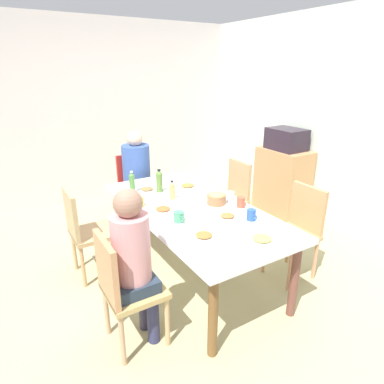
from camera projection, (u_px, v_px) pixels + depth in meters
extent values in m
plane|color=tan|center=(192.00, 273.00, 3.32)|extent=(6.07, 6.07, 0.00)
cube|color=silver|center=(349.00, 124.00, 3.92)|extent=(5.30, 0.12, 2.60)
cube|color=silver|center=(101.00, 113.00, 4.93)|extent=(0.12, 4.47, 2.60)
cube|color=white|center=(192.00, 209.00, 3.07)|extent=(2.05, 0.99, 0.04)
cylinder|color=brown|center=(120.00, 218.00, 3.75)|extent=(0.07, 0.07, 0.68)
cylinder|color=brown|center=(213.00, 316.00, 2.27)|extent=(0.07, 0.07, 0.68)
cylinder|color=brown|center=(181.00, 204.00, 4.13)|extent=(0.07, 0.07, 0.68)
cylinder|color=brown|center=(294.00, 280.00, 2.65)|extent=(0.07, 0.07, 0.68)
cube|color=red|center=(138.00, 192.00, 4.22)|extent=(0.40, 0.40, 0.04)
cylinder|color=red|center=(146.00, 202.00, 4.52)|extent=(0.04, 0.04, 0.43)
cylinder|color=red|center=(122.00, 207.00, 4.36)|extent=(0.04, 0.04, 0.43)
cylinder|color=red|center=(156.00, 210.00, 4.25)|extent=(0.04, 0.04, 0.43)
cylinder|color=#B83123|center=(131.00, 216.00, 4.08)|extent=(0.04, 0.04, 0.43)
cube|color=#B32720|center=(131.00, 171.00, 4.28)|extent=(0.04, 0.38, 0.45)
cylinder|color=#4F4345|center=(148.00, 209.00, 4.26)|extent=(0.09, 0.09, 0.45)
cylinder|color=brown|center=(136.00, 212.00, 4.18)|extent=(0.09, 0.09, 0.45)
cube|color=#514741|center=(138.00, 188.00, 4.20)|extent=(0.30, 0.30, 0.10)
cylinder|color=#37559D|center=(136.00, 165.00, 4.10)|extent=(0.34, 0.34, 0.50)
sphere|color=beige|center=(135.00, 138.00, 3.98)|extent=(0.19, 0.19, 0.19)
cube|color=tan|center=(226.00, 201.00, 3.96)|extent=(0.40, 0.40, 0.04)
cylinder|color=tan|center=(246.00, 220.00, 3.99)|extent=(0.04, 0.04, 0.43)
cylinder|color=tan|center=(228.00, 210.00, 4.26)|extent=(0.04, 0.04, 0.43)
cylinder|color=tan|center=(223.00, 226.00, 3.82)|extent=(0.04, 0.04, 0.43)
cylinder|color=tan|center=(206.00, 216.00, 4.09)|extent=(0.04, 0.04, 0.43)
cube|color=tan|center=(239.00, 179.00, 3.97)|extent=(0.38, 0.04, 0.45)
cube|color=tan|center=(134.00, 290.00, 2.37)|extent=(0.40, 0.40, 0.04)
cylinder|color=tan|center=(106.00, 310.00, 2.50)|extent=(0.04, 0.04, 0.43)
cylinder|color=tan|center=(122.00, 340.00, 2.23)|extent=(0.04, 0.04, 0.43)
cylinder|color=tan|center=(148.00, 295.00, 2.67)|extent=(0.04, 0.04, 0.43)
cylinder|color=tan|center=(167.00, 321.00, 2.39)|extent=(0.04, 0.04, 0.43)
cube|color=tan|center=(107.00, 270.00, 2.20)|extent=(0.38, 0.04, 0.45)
cylinder|color=#332F45|center=(144.00, 304.00, 2.56)|extent=(0.09, 0.09, 0.45)
cylinder|color=#2D2F52|center=(153.00, 316.00, 2.43)|extent=(0.09, 0.09, 0.45)
cube|color=#273445|center=(134.00, 283.00, 2.35)|extent=(0.30, 0.30, 0.10)
cylinder|color=#D79194|center=(131.00, 248.00, 2.24)|extent=(0.26, 0.26, 0.48)
sphere|color=#9D715B|center=(128.00, 203.00, 2.13)|extent=(0.19, 0.19, 0.19)
cube|color=tan|center=(94.00, 233.00, 3.19)|extent=(0.40, 0.40, 0.04)
cylinder|color=tan|center=(74.00, 250.00, 3.32)|extent=(0.04, 0.04, 0.43)
cylinder|color=tan|center=(83.00, 267.00, 3.05)|extent=(0.04, 0.04, 0.43)
cylinder|color=tan|center=(107.00, 242.00, 3.48)|extent=(0.04, 0.04, 0.43)
cylinder|color=tan|center=(119.00, 256.00, 3.21)|extent=(0.04, 0.04, 0.43)
cube|color=tan|center=(71.00, 215.00, 3.01)|extent=(0.38, 0.04, 0.45)
cube|color=tan|center=(292.00, 235.00, 3.14)|extent=(0.40, 0.40, 0.04)
cylinder|color=tan|center=(315.00, 259.00, 3.17)|extent=(0.04, 0.04, 0.43)
cylinder|color=tan|center=(288.00, 244.00, 3.44)|extent=(0.04, 0.04, 0.43)
cylinder|color=tan|center=(290.00, 270.00, 3.00)|extent=(0.04, 0.04, 0.43)
cylinder|color=tan|center=(264.00, 253.00, 3.28)|extent=(0.04, 0.04, 0.43)
cube|color=tan|center=(308.00, 209.00, 3.15)|extent=(0.38, 0.04, 0.45)
cylinder|color=white|center=(204.00, 237.00, 2.51)|extent=(0.23, 0.23, 0.01)
ellipsoid|color=#AC6A32|center=(204.00, 235.00, 2.50)|extent=(0.13, 0.13, 0.02)
cylinder|color=silver|center=(147.00, 190.00, 3.46)|extent=(0.22, 0.22, 0.01)
ellipsoid|color=#9C6940|center=(147.00, 189.00, 3.45)|extent=(0.12, 0.12, 0.02)
cylinder|color=white|center=(227.00, 218.00, 2.84)|extent=(0.22, 0.22, 0.01)
ellipsoid|color=#AC6736|center=(227.00, 215.00, 2.83)|extent=(0.12, 0.12, 0.02)
cylinder|color=white|center=(163.00, 211.00, 2.97)|extent=(0.23, 0.23, 0.01)
ellipsoid|color=#AC5E2F|center=(163.00, 209.00, 2.96)|extent=(0.13, 0.13, 0.02)
cylinder|color=white|center=(262.00, 241.00, 2.46)|extent=(0.26, 0.26, 0.01)
ellipsoid|color=tan|center=(262.00, 238.00, 2.45)|extent=(0.14, 0.14, 0.02)
cylinder|color=white|center=(188.00, 187.00, 3.56)|extent=(0.25, 0.25, 0.01)
ellipsoid|color=#A46F35|center=(188.00, 185.00, 3.55)|extent=(0.14, 0.14, 0.02)
cylinder|color=#93633D|center=(216.00, 199.00, 3.13)|extent=(0.18, 0.18, 0.09)
ellipsoid|color=#90AE5B|center=(216.00, 195.00, 3.11)|extent=(0.15, 0.15, 0.04)
cylinder|color=#EAC84A|center=(140.00, 202.00, 3.07)|extent=(0.08, 0.08, 0.09)
torus|color=#E8C247|center=(142.00, 204.00, 3.03)|extent=(0.05, 0.01, 0.05)
cylinder|color=white|center=(231.00, 197.00, 3.17)|extent=(0.07, 0.07, 0.10)
torus|color=white|center=(234.00, 198.00, 3.13)|extent=(0.05, 0.01, 0.05)
cylinder|color=white|center=(231.00, 209.00, 2.94)|extent=(0.08, 0.08, 0.08)
torus|color=white|center=(235.00, 211.00, 2.89)|extent=(0.05, 0.01, 0.05)
cylinder|color=#294FA5|center=(251.00, 215.00, 2.79)|extent=(0.08, 0.08, 0.10)
torus|color=#305C9B|center=(255.00, 217.00, 2.75)|extent=(0.05, 0.01, 0.05)
cylinder|color=#479569|center=(179.00, 217.00, 2.77)|extent=(0.09, 0.09, 0.09)
torus|color=#448466|center=(182.00, 219.00, 2.72)|extent=(0.05, 0.01, 0.05)
cylinder|color=#C95237|center=(241.00, 202.00, 3.05)|extent=(0.07, 0.07, 0.10)
torus|color=#D04F3D|center=(244.00, 204.00, 3.01)|extent=(0.05, 0.01, 0.05)
cylinder|color=tan|center=(172.00, 192.00, 3.23)|extent=(0.06, 0.06, 0.15)
cone|color=tan|center=(172.00, 183.00, 3.20)|extent=(0.05, 0.05, 0.03)
cylinder|color=black|center=(172.00, 181.00, 3.19)|extent=(0.03, 0.03, 0.01)
cylinder|color=#4C873B|center=(132.00, 184.00, 3.36)|extent=(0.06, 0.06, 0.20)
cone|color=#46822E|center=(131.00, 174.00, 3.32)|extent=(0.05, 0.05, 0.03)
cylinder|color=white|center=(131.00, 172.00, 3.32)|extent=(0.03, 0.03, 0.01)
cylinder|color=#567734|center=(159.00, 183.00, 3.41)|extent=(0.07, 0.07, 0.20)
cone|color=#4E7E30|center=(159.00, 172.00, 3.37)|extent=(0.06, 0.06, 0.03)
cylinder|color=black|center=(159.00, 170.00, 3.36)|extent=(0.03, 0.03, 0.01)
cube|color=tan|center=(282.00, 181.00, 4.61)|extent=(0.70, 0.44, 0.90)
cube|color=#271E2A|center=(286.00, 139.00, 4.40)|extent=(0.48, 0.36, 0.28)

